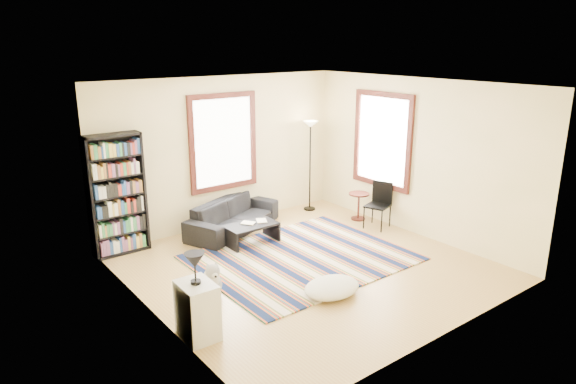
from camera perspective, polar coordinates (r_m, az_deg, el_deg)
floor at (r=8.16m, az=2.16°, el=-8.57°), size 5.00×5.00×0.10m
ceiling at (r=7.41m, az=2.41°, el=12.19°), size 5.00×5.00×0.10m
wall_back at (r=9.70m, az=-7.42°, el=4.44°), size 5.00×0.10×2.80m
wall_front at (r=6.02m, az=18.02°, el=-3.83°), size 5.00×0.10×2.80m
wall_left at (r=6.40m, az=-15.59°, el=-2.40°), size 0.10×5.00×2.80m
wall_right at (r=9.45m, az=14.29°, el=3.74°), size 0.10×5.00×2.80m
window_back at (r=9.59m, az=-7.22°, el=5.53°), size 1.20×0.06×1.60m
window_right at (r=9.85m, az=10.44°, el=5.68°), size 0.06×1.20×1.60m
rug at (r=8.41m, az=1.52°, el=-7.30°), size 3.27×2.62×0.02m
sofa at (r=9.53m, az=-6.14°, el=-2.67°), size 1.46×2.12×0.58m
bookshelf at (r=8.75m, az=-18.49°, el=-0.32°), size 0.90×0.30×2.00m
coffee_table at (r=8.95m, az=-4.10°, el=-4.66°), size 0.94×0.58×0.36m
book_a at (r=8.83m, az=-4.66°, el=-3.65°), size 0.29×0.27×0.02m
book_b at (r=9.00m, az=-3.50°, el=-3.24°), size 0.26×0.29×0.02m
floor_cushion at (r=7.28m, az=4.89°, el=-10.51°), size 0.85×0.64×0.21m
floor_lamp at (r=10.51m, az=2.46°, el=2.88°), size 0.39×0.39×1.86m
side_table at (r=10.18m, az=7.84°, el=-1.59°), size 0.53×0.53×0.54m
folding_chair at (r=9.74m, az=9.92°, el=-1.52°), size 0.52×0.51×0.86m
white_cabinet at (r=6.29m, az=-10.04°, el=-12.83°), size 0.39×0.51×0.70m
table_lamp at (r=6.05m, az=-10.29°, el=-8.37°), size 0.28×0.28×0.38m
dog at (r=7.28m, az=-8.71°, el=-9.34°), size 0.47×0.58×0.51m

